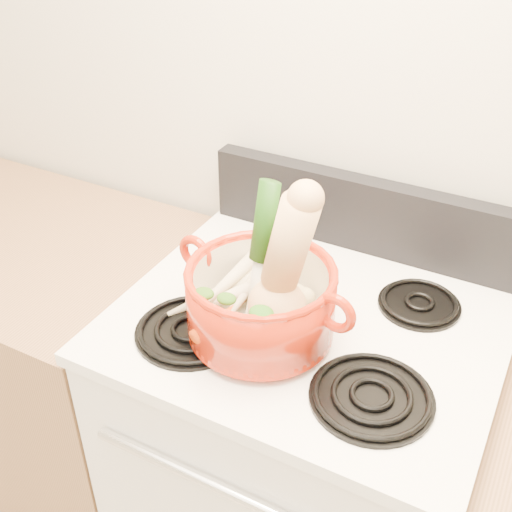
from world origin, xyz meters
The scene contains 24 objects.
wall_back centered at (0.00, 1.75, 1.30)m, with size 3.50×0.02×2.60m, color beige.
stove_body centered at (0.00, 1.40, 0.46)m, with size 0.76×0.65×0.92m, color white.
cooktop centered at (0.00, 1.40, 0.93)m, with size 0.78×0.67×0.03m, color white.
control_backsplash centered at (0.00, 1.70, 1.04)m, with size 0.76×0.05×0.18m, color black.
oven_handle centered at (0.00, 1.06, 0.78)m, with size 0.02×0.02×0.60m, color silver.
burner_front_left centered at (-0.19, 1.24, 0.96)m, with size 0.22×0.22×0.02m, color black.
burner_front_right centered at (0.19, 1.24, 0.96)m, with size 0.22×0.22×0.02m, color black.
burner_back_left centered at (-0.19, 1.54, 0.96)m, with size 0.17×0.17×0.02m, color black.
burner_back_right centered at (0.19, 1.54, 0.96)m, with size 0.17×0.17×0.02m, color black.
dutch_oven centered at (-0.06, 1.30, 1.04)m, with size 0.29×0.29×0.14m, color #A61F0A.
pot_handle_left centered at (-0.22, 1.32, 1.09)m, with size 0.08×0.08×0.02m, color #A61F0A.
pot_handle_right centered at (0.10, 1.27, 1.09)m, with size 0.08×0.08×0.02m, color #A61F0A.
squash centered at (-0.02, 1.29, 1.14)m, with size 0.12×0.12×0.30m, color #E4A674, non-canonical shape.
leek centered at (-0.08, 1.32, 1.14)m, with size 0.04×0.04×0.28m, color silver.
ginger centered at (-0.03, 1.36, 1.02)m, with size 0.09×0.06×0.05m, color #D0BA80.
parsnip_0 centered at (-0.11, 1.32, 1.02)m, with size 0.04×0.04×0.20m, color beige.
parsnip_1 centered at (-0.16, 1.30, 1.02)m, with size 0.04×0.04×0.21m, color beige.
parsnip_2 centered at (-0.09, 1.34, 1.03)m, with size 0.04×0.04×0.20m, color beige.
parsnip_3 centered at (-0.13, 1.29, 1.03)m, with size 0.04×0.04×0.16m, color beige.
parsnip_4 centered at (-0.10, 1.34, 1.04)m, with size 0.04×0.04×0.19m, color beige.
parsnip_5 centered at (-0.14, 1.33, 1.05)m, with size 0.04×0.04×0.23m, color beige.
carrot_0 centered at (-0.06, 1.26, 1.01)m, with size 0.03×0.03×0.14m, color #C13609.
carrot_1 centered at (-0.12, 1.23, 1.02)m, with size 0.03×0.03×0.14m, color #DE490B.
carrot_2 centered at (-0.03, 1.26, 1.03)m, with size 0.03×0.03×0.18m, color #B74A09.
Camera 1 is at (0.38, 0.44, 1.80)m, focal length 45.00 mm.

